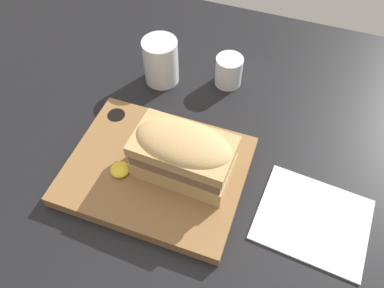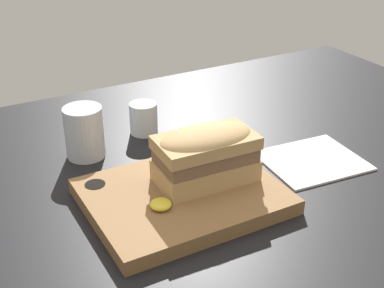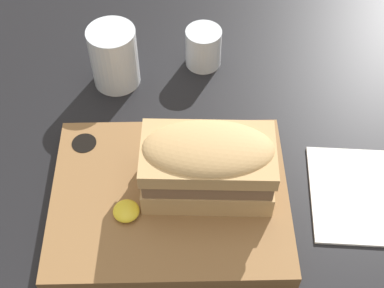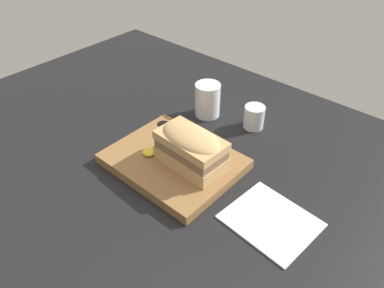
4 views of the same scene
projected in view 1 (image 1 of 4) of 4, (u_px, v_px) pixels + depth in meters
The scene contains 7 objects.
dining_table at pixel (168, 181), 70.81cm from camera, with size 163.71×115.04×2.00cm.
serving_board at pixel (155, 172), 69.25cm from camera, with size 32.15×25.55×2.71cm.
sandwich at pixel (183, 153), 63.63cm from camera, with size 17.48×10.21×9.90cm.
mustard_dollop at pixel (120, 170), 67.14cm from camera, with size 3.51×3.51×1.40cm.
water_glass at pixel (161, 64), 82.33cm from camera, with size 7.69×7.69×10.38cm.
wine_glass at pixel (229, 72), 82.82cm from camera, with size 6.01×6.01×6.81cm.
napkin at pixel (313, 219), 64.74cm from camera, with size 19.90×17.43×0.40cm.
Camera 1 is at (16.63, -33.13, 61.90)cm, focal length 35.00 mm.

